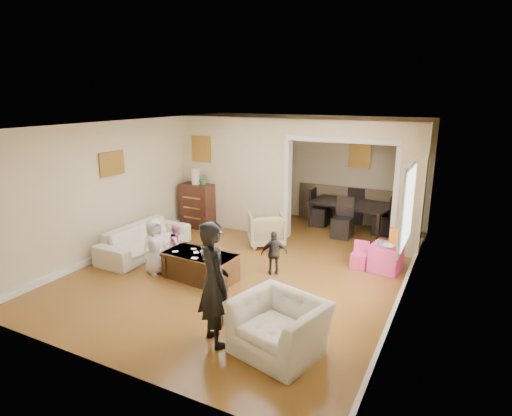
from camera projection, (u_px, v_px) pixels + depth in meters
The scene contains 27 objects.
floor at pixel (251, 264), 7.94m from camera, with size 7.00×7.00×0.00m, color olive.
partition_left at pixel (234, 174), 9.76m from camera, with size 2.75×0.18×2.60m, color beige.
partition_right at pixel (409, 191), 8.07m from camera, with size 0.55×0.18×2.60m, color beige.
partition_header at pixel (342, 129), 8.38m from camera, with size 2.22×0.18×0.35m, color beige.
window_pane at pixel (408, 207), 6.00m from camera, with size 0.03×0.95×1.10m, color white.
framed_art_partition at pixel (201, 149), 9.89m from camera, with size 0.45×0.03×0.55m, color brown.
framed_art_sofa_wall at pixel (112, 163), 8.15m from camera, with size 0.03×0.55×0.40m, color brown.
framed_art_alcove at pixel (360, 155), 9.98m from camera, with size 0.45×0.03×0.55m, color brown.
sofa at pixel (145, 240), 8.41m from camera, with size 2.00×0.78×0.58m, color silver.
armchair_back at pixel (266, 229), 8.92m from camera, with size 0.73×0.75×0.68m, color tan.
armchair_front at pixel (279, 327), 5.17m from camera, with size 1.04×0.91×0.68m, color silver.
dresser at pixel (197, 206), 10.04m from camera, with size 0.77×0.43×1.05m, color #361710.
table_lamp at pixel (196, 176), 9.86m from camera, with size 0.22×0.22×0.36m, color beige.
potted_plant at pixel (203, 179), 9.78m from camera, with size 0.26×0.23×0.29m, color #3C8039.
coffee_table at pixel (200, 266), 7.26m from camera, with size 1.24×0.62×0.47m, color #3A2112.
coffee_cup at pixel (203, 253), 7.11m from camera, with size 0.09×0.09×0.09m, color silver.
play_table at pixel (386, 258), 7.60m from camera, with size 0.51×0.51×0.49m, color #FF439B.
cereal_box at pixel (395, 237), 7.53m from camera, with size 0.20×0.07×0.30m, color gold.
cyan_cup at pixel (381, 243), 7.53m from camera, with size 0.08×0.08×0.08m, color #23AFAE.
toy_block at pixel (381, 241), 7.69m from camera, with size 0.08×0.06×0.05m, color red.
play_bowl at pixel (389, 246), 7.40m from camera, with size 0.23×0.23×0.06m, color silver.
dining_table at pixel (350, 216), 9.91m from camera, with size 1.86×1.04×0.66m, color black.
adult_person at pixel (214, 284), 5.25m from camera, with size 0.59×0.39×1.63m, color black.
child_kneel_a at pixel (155, 247), 7.44m from camera, with size 0.49×0.32×1.00m, color silver.
child_kneel_b at pixel (178, 245), 7.78m from camera, with size 0.39×0.31×0.81m, color pink.
child_toddler at pixel (274, 253), 7.41m from camera, with size 0.47×0.19×0.79m, color black.
craft_papers at pixel (192, 253), 7.20m from camera, with size 0.68×0.46×0.00m.
Camera 1 is at (3.44, -6.54, 3.09)m, focal length 29.69 mm.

